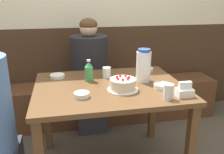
% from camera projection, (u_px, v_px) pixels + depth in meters
% --- Properties ---
extents(back_wall, '(4.80, 0.04, 2.50)m').
position_uv_depth(back_wall, '(91.00, 8.00, 2.71)').
color(back_wall, '#3D2819').
rests_on(back_wall, ground_plane).
extents(bench_seat, '(2.77, 0.38, 0.45)m').
position_uv_depth(bench_seat, '(96.00, 102.00, 2.83)').
color(bench_seat, '#56331E').
rests_on(bench_seat, ground_plane).
extents(dining_table, '(1.12, 0.86, 0.73)m').
position_uv_depth(dining_table, '(109.00, 98.00, 1.93)').
color(dining_table, brown).
rests_on(dining_table, ground_plane).
extents(birthday_cake, '(0.22, 0.22, 0.11)m').
position_uv_depth(birthday_cake, '(123.00, 84.00, 1.80)').
color(birthday_cake, white).
rests_on(birthday_cake, dining_table).
extents(water_pitcher, '(0.12, 0.12, 0.26)m').
position_uv_depth(water_pitcher, '(143.00, 66.00, 1.96)').
color(water_pitcher, white).
rests_on(water_pitcher, dining_table).
extents(soju_bottle, '(0.07, 0.07, 0.17)m').
position_uv_depth(soju_bottle, '(89.00, 71.00, 1.98)').
color(soju_bottle, '#388E4C').
rests_on(soju_bottle, dining_table).
extents(napkin_holder, '(0.11, 0.08, 0.11)m').
position_uv_depth(napkin_holder, '(185.00, 91.00, 1.69)').
color(napkin_holder, white).
rests_on(napkin_holder, dining_table).
extents(bowl_soup_white, '(0.12, 0.12, 0.03)m').
position_uv_depth(bowl_soup_white, '(57.00, 76.00, 2.07)').
color(bowl_soup_white, white).
rests_on(bowl_soup_white, dining_table).
extents(bowl_rice_small, '(0.10, 0.10, 0.03)m').
position_uv_depth(bowl_rice_small, '(82.00, 95.00, 1.68)').
color(bowl_rice_small, white).
rests_on(bowl_rice_small, dining_table).
extents(bowl_side_dish, '(0.12, 0.12, 0.03)m').
position_uv_depth(bowl_side_dish, '(162.00, 86.00, 1.84)').
color(bowl_side_dish, white).
rests_on(bowl_side_dish, dining_table).
extents(bowl_sauce_shallow, '(0.14, 0.14, 0.03)m').
position_uv_depth(bowl_sauce_shallow, '(145.00, 69.00, 2.26)').
color(bowl_sauce_shallow, white).
rests_on(bowl_sauce_shallow, dining_table).
extents(glass_water_tall, '(0.07, 0.07, 0.10)m').
position_uv_depth(glass_water_tall, '(168.00, 92.00, 1.64)').
color(glass_water_tall, silver).
rests_on(glass_water_tall, dining_table).
extents(glass_tumbler_short, '(0.07, 0.07, 0.09)m').
position_uv_depth(glass_tumbler_short, '(107.00, 72.00, 2.07)').
color(glass_tumbler_short, silver).
rests_on(glass_tumbler_short, dining_table).
extents(person_teal_shirt, '(0.37, 0.37, 1.18)m').
position_uv_depth(person_teal_shirt, '(90.00, 77.00, 2.58)').
color(person_teal_shirt, '#33333D').
rests_on(person_teal_shirt, ground_plane).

